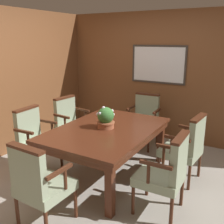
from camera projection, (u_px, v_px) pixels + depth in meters
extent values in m
plane|color=#A39E93|center=(104.00, 175.00, 3.88)|extent=(14.00, 14.00, 0.00)
cube|color=brown|center=(155.00, 77.00, 5.14)|extent=(7.20, 0.06, 2.45)
cube|color=white|center=(158.00, 64.00, 5.00)|extent=(1.01, 0.01, 0.65)
cube|color=#38332D|center=(159.00, 46.00, 4.91)|extent=(1.08, 0.02, 0.04)
cube|color=#38332D|center=(157.00, 82.00, 5.09)|extent=(1.08, 0.02, 0.04)
cube|color=#38332D|center=(134.00, 63.00, 5.25)|extent=(0.04, 0.02, 0.65)
cube|color=#38332D|center=(185.00, 66.00, 4.75)|extent=(0.03, 0.02, 0.65)
cube|color=brown|center=(9.00, 83.00, 4.45)|extent=(0.06, 7.20, 2.45)
cube|color=#4C2314|center=(40.00, 167.00, 3.41)|extent=(0.09, 0.09, 0.68)
cube|color=#4C2314|center=(110.00, 189.00, 2.89)|extent=(0.09, 0.09, 0.68)
cube|color=#4C2314|center=(105.00, 131.00, 4.74)|extent=(0.09, 0.09, 0.68)
cube|color=#4C2314|center=(161.00, 142.00, 4.23)|extent=(0.09, 0.09, 0.68)
cube|color=#4C2314|center=(107.00, 134.00, 3.74)|extent=(1.21, 1.76, 0.09)
cube|color=#4C2314|center=(107.00, 130.00, 3.72)|extent=(1.27, 1.82, 0.04)
cylinder|color=#472314|center=(147.00, 182.00, 3.34)|extent=(0.04, 0.04, 0.36)
cylinder|color=#472314|center=(133.00, 200.00, 2.97)|extent=(0.04, 0.04, 0.36)
cylinder|color=#472314|center=(182.00, 192.00, 3.13)|extent=(0.04, 0.04, 0.36)
cylinder|color=#472314|center=(171.00, 212.00, 2.77)|extent=(0.04, 0.04, 0.36)
cube|color=#93A384|center=(159.00, 178.00, 2.99)|extent=(0.51, 0.50, 0.11)
cube|color=#93A384|center=(179.00, 159.00, 2.81)|extent=(0.09, 0.45, 0.46)
cube|color=#472314|center=(181.00, 137.00, 2.74)|extent=(0.10, 0.45, 0.03)
cylinder|color=#472314|center=(164.00, 155.00, 3.17)|extent=(0.04, 0.04, 0.23)
cube|color=#472314|center=(170.00, 147.00, 3.11)|extent=(0.35, 0.04, 0.04)
cylinder|color=#472314|center=(148.00, 173.00, 2.74)|extent=(0.04, 0.04, 0.23)
cube|color=#472314|center=(156.00, 165.00, 2.68)|extent=(0.35, 0.04, 0.04)
cylinder|color=#472314|center=(76.00, 203.00, 2.92)|extent=(0.04, 0.04, 0.36)
cylinder|color=#472314|center=(48.00, 191.00, 3.14)|extent=(0.04, 0.04, 0.36)
cylinder|color=#472314|center=(17.00, 211.00, 2.78)|extent=(0.04, 0.04, 0.36)
cube|color=#93A384|center=(46.00, 188.00, 2.78)|extent=(0.51, 0.52, 0.11)
cube|color=#93A384|center=(27.00, 172.00, 2.53)|extent=(0.45, 0.10, 0.46)
cube|color=#472314|center=(25.00, 148.00, 2.47)|extent=(0.45, 0.10, 0.03)
cylinder|color=#472314|center=(65.00, 179.00, 2.64)|extent=(0.04, 0.04, 0.23)
cube|color=#472314|center=(59.00, 171.00, 2.55)|extent=(0.05, 0.35, 0.04)
cylinder|color=#472314|center=(31.00, 166.00, 2.90)|extent=(0.04, 0.04, 0.23)
cube|color=#472314|center=(24.00, 159.00, 2.81)|extent=(0.05, 0.35, 0.04)
cylinder|color=#472314|center=(42.00, 168.00, 3.70)|extent=(0.04, 0.04, 0.36)
cylinder|color=#472314|center=(61.00, 157.00, 4.06)|extent=(0.04, 0.04, 0.36)
cylinder|color=#472314|center=(19.00, 162.00, 3.89)|extent=(0.04, 0.04, 0.36)
cylinder|color=#472314|center=(40.00, 151.00, 4.26)|extent=(0.04, 0.04, 0.36)
cube|color=#93A384|center=(40.00, 145.00, 3.91)|extent=(0.53, 0.51, 0.11)
cube|color=#93A384|center=(28.00, 125.00, 3.93)|extent=(0.10, 0.45, 0.46)
cube|color=#472314|center=(26.00, 109.00, 3.86)|extent=(0.11, 0.45, 0.03)
cylinder|color=#472314|center=(28.00, 140.00, 3.63)|extent=(0.04, 0.04, 0.23)
cube|color=#472314|center=(23.00, 132.00, 3.63)|extent=(0.35, 0.05, 0.04)
cylinder|color=#472314|center=(52.00, 129.00, 4.07)|extent=(0.04, 0.04, 0.23)
cube|color=#472314|center=(48.00, 122.00, 4.07)|extent=(0.35, 0.05, 0.04)
cylinder|color=#472314|center=(126.00, 138.00, 4.80)|extent=(0.04, 0.04, 0.36)
cylinder|color=#472314|center=(148.00, 143.00, 4.60)|extent=(0.04, 0.04, 0.36)
cylinder|color=#472314|center=(136.00, 131.00, 5.17)|extent=(0.04, 0.04, 0.36)
cylinder|color=#472314|center=(157.00, 135.00, 4.97)|extent=(0.04, 0.04, 0.36)
cube|color=#93A384|center=(142.00, 125.00, 4.82)|extent=(0.50, 0.51, 0.11)
cube|color=#93A384|center=(147.00, 107.00, 4.92)|extent=(0.45, 0.09, 0.46)
cube|color=#472314|center=(148.00, 94.00, 4.85)|extent=(0.45, 0.10, 0.03)
cylinder|color=#472314|center=(129.00, 114.00, 4.86)|extent=(0.04, 0.04, 0.23)
cube|color=#472314|center=(131.00, 108.00, 4.89)|extent=(0.04, 0.35, 0.04)
cylinder|color=#472314|center=(155.00, 118.00, 4.63)|extent=(0.04, 0.04, 0.23)
cube|color=#472314|center=(157.00, 111.00, 4.66)|extent=(0.04, 0.35, 0.04)
cylinder|color=#472314|center=(170.00, 157.00, 4.04)|extent=(0.04, 0.04, 0.36)
cylinder|color=#472314|center=(158.00, 168.00, 3.70)|extent=(0.04, 0.04, 0.36)
cylinder|color=#472314|center=(199.00, 165.00, 3.79)|extent=(0.04, 0.04, 0.36)
cylinder|color=#472314|center=(189.00, 177.00, 3.45)|extent=(0.04, 0.04, 0.36)
cube|color=#93A384|center=(180.00, 151.00, 3.68)|extent=(0.54, 0.53, 0.11)
cube|color=#93A384|center=(197.00, 135.00, 3.49)|extent=(0.12, 0.46, 0.46)
cube|color=#472314|center=(199.00, 118.00, 3.42)|extent=(0.13, 0.46, 0.03)
cylinder|color=#472314|center=(185.00, 134.00, 3.86)|extent=(0.04, 0.04, 0.23)
cube|color=#472314|center=(191.00, 128.00, 3.78)|extent=(0.35, 0.07, 0.04)
cylinder|color=#472314|center=(171.00, 145.00, 3.46)|extent=(0.04, 0.04, 0.23)
cube|color=#472314|center=(177.00, 138.00, 3.38)|extent=(0.35, 0.07, 0.04)
cylinder|color=#472314|center=(76.00, 148.00, 4.37)|extent=(0.04, 0.04, 0.36)
cylinder|color=#472314|center=(92.00, 140.00, 4.71)|extent=(0.04, 0.04, 0.36)
cylinder|color=#472314|center=(57.00, 142.00, 4.62)|extent=(0.04, 0.04, 0.36)
cylinder|color=#472314|center=(74.00, 135.00, 4.96)|extent=(0.04, 0.04, 0.36)
cube|color=#93A384|center=(74.00, 129.00, 4.60)|extent=(0.55, 0.53, 0.11)
cube|color=#93A384|center=(65.00, 111.00, 4.64)|extent=(0.12, 0.46, 0.46)
cube|color=#472314|center=(64.00, 98.00, 4.58)|extent=(0.13, 0.46, 0.03)
cylinder|color=#472314|center=(65.00, 124.00, 4.34)|extent=(0.04, 0.04, 0.23)
cube|color=#472314|center=(61.00, 116.00, 4.35)|extent=(0.35, 0.07, 0.04)
cylinder|color=#472314|center=(85.00, 116.00, 4.73)|extent=(0.04, 0.04, 0.23)
cube|color=#472314|center=(82.00, 110.00, 4.75)|extent=(0.35, 0.07, 0.04)
cylinder|color=#9E5638|center=(106.00, 125.00, 3.71)|extent=(0.23, 0.23, 0.09)
cylinder|color=#9E5638|center=(106.00, 122.00, 3.70)|extent=(0.25, 0.25, 0.02)
sphere|color=#387033|center=(106.00, 115.00, 3.67)|extent=(0.23, 0.23, 0.23)
sphere|color=silver|center=(109.00, 111.00, 3.75)|extent=(0.06, 0.06, 0.06)
sphere|color=silver|center=(112.00, 111.00, 3.68)|extent=(0.05, 0.05, 0.05)
sphere|color=silver|center=(100.00, 114.00, 3.60)|extent=(0.04, 0.04, 0.04)
sphere|color=silver|center=(104.00, 112.00, 3.77)|extent=(0.05, 0.05, 0.05)
sphere|color=silver|center=(113.00, 115.00, 3.72)|extent=(0.05, 0.05, 0.05)
sphere|color=silver|center=(110.00, 114.00, 3.77)|extent=(0.05, 0.05, 0.05)
sphere|color=silver|center=(98.00, 114.00, 3.70)|extent=(0.06, 0.06, 0.06)
sphere|color=silver|center=(106.00, 111.00, 3.77)|extent=(0.05, 0.05, 0.05)
sphere|color=silver|center=(106.00, 113.00, 3.78)|extent=(0.04, 0.04, 0.04)
sphere|color=silver|center=(103.00, 108.00, 3.65)|extent=(0.05, 0.05, 0.05)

